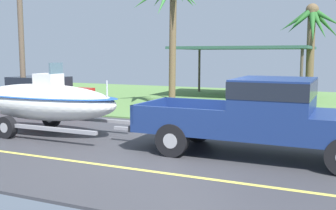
{
  "coord_description": "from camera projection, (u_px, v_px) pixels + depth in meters",
  "views": [
    {
      "loc": [
        3.73,
        -9.14,
        2.45
      ],
      "look_at": [
        -0.84,
        0.9,
        1.04
      ],
      "focal_mm": 43.35,
      "sensor_mm": 36.0,
      "label": 1
    }
  ],
  "objects": [
    {
      "name": "pickup_truck_towing",
      "position": [
        272.0,
        114.0,
        9.51
      ],
      "size": [
        5.99,
        2.1,
        1.87
      ],
      "color": "navy",
      "rests_on": "ground"
    },
    {
      "name": "palm_tree_near_right",
      "position": [
        311.0,
        29.0,
        20.74
      ],
      "size": [
        3.24,
        2.85,
        4.99
      ],
      "color": "brown",
      "rests_on": "ground"
    },
    {
      "name": "ground",
      "position": [
        256.0,
        110.0,
        17.67
      ],
      "size": [
        36.0,
        22.0,
        0.11
      ],
      "color": "#38383D"
    },
    {
      "name": "carport_awning",
      "position": [
        243.0,
        49.0,
        22.03
      ],
      "size": [
        7.13,
        4.82,
        2.82
      ],
      "color": "#4C4238",
      "rests_on": "ground"
    },
    {
      "name": "utility_pole",
      "position": [
        20.0,
        11.0,
        17.87
      ],
      "size": [
        0.24,
        1.8,
        8.32
      ],
      "color": "brown",
      "rests_on": "ground"
    },
    {
      "name": "boat_on_trailer",
      "position": [
        42.0,
        101.0,
        12.35
      ],
      "size": [
        6.35,
        2.16,
        2.18
      ],
      "color": "gray",
      "rests_on": "ground"
    },
    {
      "name": "parked_sedan_near",
      "position": [
        42.0,
        92.0,
        18.71
      ],
      "size": [
        4.44,
        1.94,
        1.38
      ],
      "color": "#B21E19",
      "rests_on": "ground"
    },
    {
      "name": "palm_tree_near_left",
      "position": [
        173.0,
        5.0,
        17.64
      ],
      "size": [
        3.15,
        2.96,
        5.88
      ],
      "color": "brown",
      "rests_on": "ground"
    }
  ]
}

